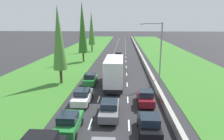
{
  "coord_description": "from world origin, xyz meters",
  "views": [
    {
      "loc": [
        1.2,
        -1.13,
        8.97
      ],
      "look_at": [
        -0.94,
        34.25,
        0.44
      ],
      "focal_mm": 31.67,
      "sensor_mm": 36.0,
      "label": 1
    }
  ],
  "objects": [
    {
      "name": "poplar_tree_third",
      "position": [
        -8.22,
        43.88,
        7.86
      ],
      "size": [
        2.14,
        2.14,
        13.61
      ],
      "color": "#4C3823",
      "rests_on": "ground"
    },
    {
      "name": "white_hatchback_centre_lane",
      "position": [
        -0.15,
        42.59,
        0.84
      ],
      "size": [
        1.74,
        3.9,
        1.72
      ],
      "color": "white",
      "rests_on": "ground"
    },
    {
      "name": "white_sedan_left_lane",
      "position": [
        -3.43,
        19.8,
        0.81
      ],
      "size": [
        1.82,
        4.5,
        1.64
      ],
      "color": "white",
      "rests_on": "ground"
    },
    {
      "name": "grey_sedan_centre_lane",
      "position": [
        -0.12,
        16.6,
        0.81
      ],
      "size": [
        1.82,
        4.5,
        1.64
      ],
      "color": "slate",
      "rests_on": "ground"
    },
    {
      "name": "street_light_mast",
      "position": [
        6.18,
        27.55,
        5.23
      ],
      "size": [
        3.2,
        0.28,
        9.0
      ],
      "color": "gray",
      "rests_on": "ground"
    },
    {
      "name": "green_hatchback_left_lane",
      "position": [
        -3.28,
        13.6,
        0.84
      ],
      "size": [
        1.74,
        3.9,
        1.72
      ],
      "color": "#237A33",
      "rests_on": "ground"
    },
    {
      "name": "grass_verge_right",
      "position": [
        14.35,
        60.0,
        0.02
      ],
      "size": [
        14.0,
        140.0,
        0.04
      ],
      "primitive_type": "cube",
      "color": "#387528",
      "rests_on": "ground"
    },
    {
      "name": "black_hatchback_right_lane",
      "position": [
        3.34,
        13.68,
        0.84
      ],
      "size": [
        1.74,
        3.9,
        1.72
      ],
      "color": "black",
      "rests_on": "ground"
    },
    {
      "name": "ground_plane",
      "position": [
        0.0,
        60.0,
        0.0
      ],
      "size": [
        300.0,
        300.0,
        0.0
      ],
      "primitive_type": "plane",
      "color": "#28282B",
      "rests_on": "ground"
    },
    {
      "name": "maroon_hatchback_centre_lane_sixth",
      "position": [
        -0.12,
        48.85,
        0.84
      ],
      "size": [
        1.74,
        3.9,
        1.72
      ],
      "color": "maroon",
      "rests_on": "ground"
    },
    {
      "name": "green_hatchback_left_lane_fourth",
      "position": [
        -3.69,
        26.61,
        0.84
      ],
      "size": [
        1.74,
        3.9,
        1.72
      ],
      "color": "#237A33",
      "rests_on": "ground"
    },
    {
      "name": "maroon_hatchback_right_lane",
      "position": [
        3.68,
        19.75,
        0.84
      ],
      "size": [
        1.74,
        3.9,
        1.72
      ],
      "color": "maroon",
      "rests_on": "ground"
    },
    {
      "name": "median_barrier",
      "position": [
        5.7,
        60.0,
        0.42
      ],
      "size": [
        0.44,
        120.0,
        0.85
      ],
      "primitive_type": "cube",
      "color": "#9E9B93",
      "rests_on": "ground"
    },
    {
      "name": "white_box_truck_centre_lane",
      "position": [
        -0.12,
        26.42,
        2.18
      ],
      "size": [
        2.46,
        9.4,
        4.18
      ],
      "color": "black",
      "rests_on": "ground"
    },
    {
      "name": "maroon_hatchback_centre_lane",
      "position": [
        0.02,
        36.58,
        0.84
      ],
      "size": [
        1.74,
        3.9,
        1.72
      ],
      "color": "maroon",
      "rests_on": "ground"
    },
    {
      "name": "poplar_tree_fourth",
      "position": [
        -8.85,
        60.43,
        7.17
      ],
      "size": [
        2.11,
        2.11,
        12.23
      ],
      "color": "#4C3823",
      "rests_on": "ground"
    },
    {
      "name": "grass_verge_left",
      "position": [
        -12.65,
        60.0,
        0.02
      ],
      "size": [
        14.0,
        140.0,
        0.04
      ],
      "primitive_type": "cube",
      "color": "#387528",
      "rests_on": "ground"
    },
    {
      "name": "poplar_tree_second",
      "position": [
        -8.2,
        27.04,
        6.76
      ],
      "size": [
        2.09,
        2.09,
        11.42
      ],
      "color": "#4C3823",
      "rests_on": "ground"
    },
    {
      "name": "lane_markings",
      "position": [
        0.0,
        60.0,
        0.01
      ],
      "size": [
        3.64,
        116.0,
        0.01
      ],
      "color": "white",
      "rests_on": "ground"
    }
  ]
}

